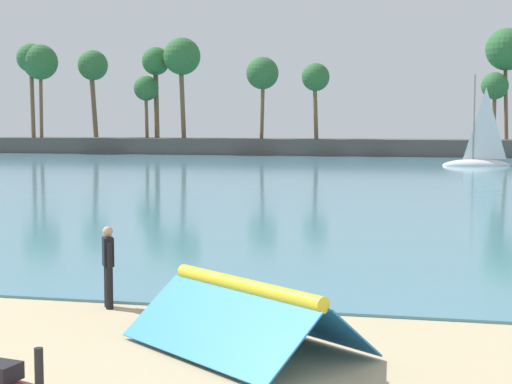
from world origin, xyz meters
name	(u,v)px	position (x,y,z in m)	size (l,w,h in m)	color
sea	(363,163)	(0.00, 65.72, 0.03)	(220.00, 111.62, 0.06)	teal
palm_headland	(335,119)	(-4.53, 81.44, 3.93)	(87.50, 6.77, 13.20)	#514C47
folded_kite	(246,305)	(3.46, 7.23, 0.76)	(4.50, 4.24, 1.13)	#237FD1
person_at_waterline	(108,264)	(0.03, 9.55, 0.89)	(0.35, 0.48, 1.67)	black
sailboat_mid_bay	(478,157)	(9.58, 63.47, 0.78)	(5.69, 2.39, 8.00)	white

